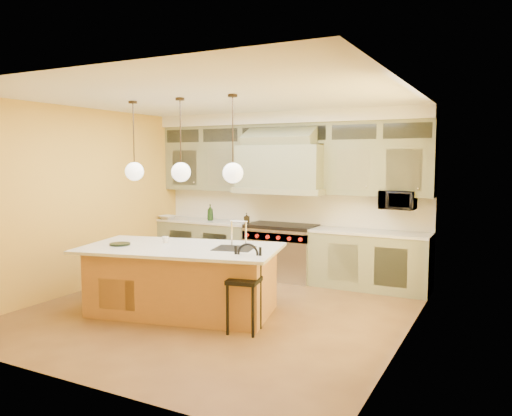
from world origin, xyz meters
The scene contains 18 objects.
floor centered at (0.00, 0.00, 0.00)m, with size 5.00×5.00×0.00m, color brown.
ceiling centered at (0.00, 0.00, 2.90)m, with size 5.00×5.00×0.00m, color white.
wall_back centered at (0.00, 2.50, 1.45)m, with size 5.00×5.00×0.00m, color gold.
wall_front centered at (0.00, -2.50, 1.45)m, with size 5.00×5.00×0.00m, color gold.
wall_left centered at (-2.50, 0.00, 1.45)m, with size 5.00×5.00×0.00m, color gold.
wall_right centered at (2.50, 0.00, 1.45)m, with size 5.00×5.00×0.00m, color gold.
back_cabinetry centered at (0.00, 2.23, 1.43)m, with size 5.00×0.77×2.90m.
range centered at (0.00, 2.14, 0.49)m, with size 1.20×0.74×0.96m.
kitchen_island centered at (-0.39, -0.25, 0.47)m, with size 2.87×1.93×1.35m.
counter_stool centered at (0.71, -0.52, 0.60)m, with size 0.44×0.44×1.07m.
microwave centered at (1.95, 2.25, 1.45)m, with size 0.54×0.37×0.30m, color black.
oil_bottle_a centered at (-1.48, 2.15, 1.09)m, with size 0.12×0.12×0.30m, color black.
oil_bottle_b centered at (-0.70, 2.15, 1.03)m, with size 0.08×0.08×0.18m, color black.
fruit_bowl centered at (-2.30, 1.92, 0.98)m, with size 0.30×0.30×0.07m, color silver.
cup centered at (-0.76, -0.15, 0.96)m, with size 0.10×0.10×0.09m, color white.
pendant_left centered at (-1.20, -0.25, 1.95)m, with size 0.26×0.26×1.11m.
pendant_center centered at (-0.40, -0.25, 1.95)m, with size 0.26×0.26×1.11m.
pendant_right centered at (0.40, -0.25, 1.95)m, with size 0.26×0.26×1.11m.
Camera 1 is at (3.55, -5.72, 2.10)m, focal length 35.00 mm.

